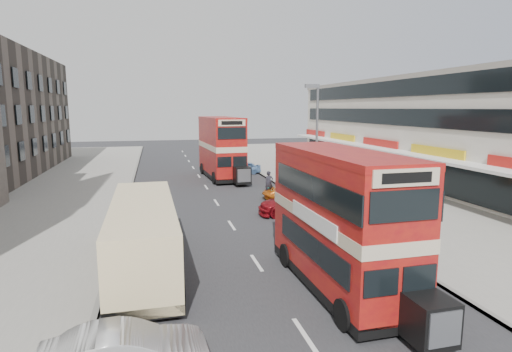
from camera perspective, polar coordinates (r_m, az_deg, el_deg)
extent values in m
cube|color=#28282B|center=(29.79, -5.36, -3.59)|extent=(12.00, 90.00, 0.01)
cube|color=gray|center=(33.58, 15.36, -2.30)|extent=(12.00, 90.00, 0.15)
cube|color=gray|center=(30.54, -28.31, -4.21)|extent=(12.00, 90.00, 0.15)
cube|color=gray|center=(29.57, -17.18, -3.92)|extent=(0.20, 90.00, 0.16)
cube|color=gray|center=(31.20, 5.81, -2.88)|extent=(0.20, 90.00, 0.16)
cube|color=beige|center=(39.11, 24.58, 5.32)|extent=(8.00, 46.00, 9.00)
cube|color=black|center=(37.04, 19.33, 0.95)|extent=(0.10, 44.00, 2.40)
cube|color=gray|center=(39.14, 25.04, 12.05)|extent=(8.20, 46.20, 0.40)
cube|color=white|center=(36.42, 18.32, 3.09)|extent=(1.80, 44.00, 0.20)
cylinder|color=slate|center=(28.93, 8.18, 3.99)|extent=(0.16, 0.16, 8.00)
cube|color=slate|center=(28.70, 7.61, 11.96)|extent=(1.00, 0.20, 0.25)
cube|color=black|center=(16.37, 10.90, -13.36)|extent=(2.62, 7.79, 0.34)
cube|color=maroon|center=(15.97, 11.02, -9.51)|extent=(2.60, 7.79, 2.13)
cube|color=beige|center=(15.63, 11.16, -5.31)|extent=(2.64, 7.83, 0.43)
cube|color=maroon|center=(15.38, 11.29, -1.12)|extent=(2.60, 7.79, 2.03)
cube|color=maroon|center=(15.23, 11.42, 2.93)|extent=(2.62, 7.81, 0.24)
cube|color=black|center=(13.01, 22.43, -17.53)|extent=(1.18, 1.19, 1.26)
cube|color=black|center=(40.29, -4.70, 0.32)|extent=(3.27, 8.85, 0.38)
cube|color=maroon|center=(40.11, -4.72, 2.16)|extent=(3.25, 8.85, 2.39)
cube|color=beige|center=(39.96, -4.75, 4.09)|extent=(3.30, 8.90, 0.49)
cube|color=maroon|center=(39.87, -4.77, 5.96)|extent=(3.25, 8.85, 2.28)
cube|color=maroon|center=(39.82, -4.80, 7.73)|extent=(3.27, 8.87, 0.27)
cube|color=black|center=(35.55, -1.90, 0.13)|extent=(1.39, 1.38, 1.41)
cube|color=black|center=(18.31, -14.82, -10.85)|extent=(2.63, 9.83, 0.39)
cube|color=beige|center=(17.97, -14.97, -7.47)|extent=(2.61, 9.83, 2.55)
imported|color=maroon|center=(26.34, 5.98, -3.62)|extent=(5.43, 2.77, 1.51)
imported|color=orange|center=(30.92, 4.76, -1.99)|extent=(4.49, 2.45, 1.19)
imported|color=#5B85B6|center=(42.39, -1.76, 1.09)|extent=(3.54, 1.43, 1.20)
imported|color=gray|center=(27.82, 14.23, -2.63)|extent=(0.76, 0.75, 1.73)
imported|color=gray|center=(40.86, 4.64, 1.27)|extent=(1.02, 0.85, 1.63)
imported|color=gray|center=(30.69, 1.77, -2.27)|extent=(0.84, 1.87, 0.95)
imported|color=#232129|center=(30.56, 1.77, -0.93)|extent=(0.67, 0.48, 1.71)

